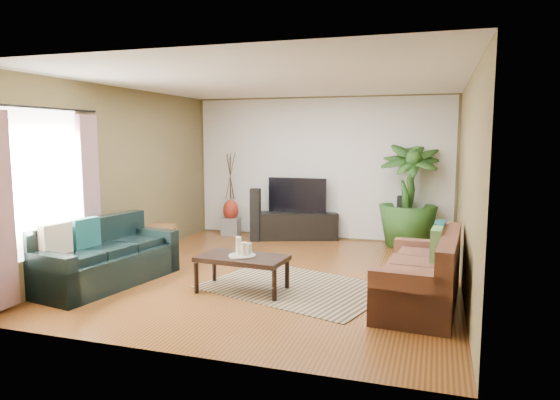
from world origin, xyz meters
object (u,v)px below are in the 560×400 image
at_px(sofa_left, 107,253).
at_px(television, 297,195).
at_px(coffee_table, 242,273).
at_px(vase, 231,210).
at_px(tv_stand, 297,226).
at_px(pedestal, 231,226).
at_px(speaker_left, 255,215).
at_px(side_table, 160,240).
at_px(potted_plant, 408,195).
at_px(sofa_right, 419,269).
at_px(speaker_right, 401,221).

distance_m(sofa_left, television, 3.97).
bearing_deg(coffee_table, vase, 120.20).
distance_m(tv_stand, vase, 1.39).
bearing_deg(tv_stand, vase, 161.06).
height_order(pedestal, vase, vase).
xyz_separation_m(tv_stand, speaker_left, (-0.70, -0.41, 0.24)).
xyz_separation_m(tv_stand, side_table, (-1.86, -1.86, -0.02)).
bearing_deg(side_table, pedestal, 75.19).
distance_m(coffee_table, vase, 3.70).
bearing_deg(pedestal, side_table, -104.81).
bearing_deg(potted_plant, side_table, -154.78).
relative_size(tv_stand, side_table, 3.22).
distance_m(tv_stand, side_table, 2.63).
distance_m(pedestal, side_table, 1.92).
relative_size(coffee_table, potted_plant, 0.60).
height_order(tv_stand, side_table, tv_stand).
relative_size(sofa_left, tv_stand, 1.27).
bearing_deg(vase, pedestal, 0.00).
distance_m(sofa_left, pedestal, 3.61).
height_order(coffee_table, vase, vase).
bearing_deg(vase, coffee_table, -64.59).
bearing_deg(sofa_right, pedestal, -126.18).
height_order(speaker_left, vase, speaker_left).
bearing_deg(tv_stand, speaker_right, -18.94).
bearing_deg(sofa_right, television, -139.14).
distance_m(pedestal, vase, 0.32).
bearing_deg(speaker_left, pedestal, 139.05).
bearing_deg(coffee_table, tv_stand, 98.41).
distance_m(speaker_right, potted_plant, 0.48).
xyz_separation_m(coffee_table, side_table, (-2.08, 1.48, 0.01)).
bearing_deg(pedestal, sofa_right, -40.43).
distance_m(sofa_right, speaker_right, 3.22).
bearing_deg(sofa_right, potted_plant, -169.94).
bearing_deg(speaker_right, speaker_left, -168.43).
bearing_deg(speaker_right, television, -177.22).
height_order(sofa_left, pedestal, sofa_left).
relative_size(sofa_right, speaker_left, 1.86).
relative_size(television, speaker_left, 1.14).
bearing_deg(pedestal, television, 0.00).
height_order(sofa_right, speaker_right, speaker_right).
relative_size(vase, side_table, 0.91).
bearing_deg(speaker_left, vase, 139.05).
bearing_deg(potted_plant, sofa_right, -84.19).
xyz_separation_m(sofa_left, tv_stand, (1.62, 3.59, -0.17)).
bearing_deg(pedestal, coffee_table, -64.59).
height_order(coffee_table, speaker_left, speaker_left).
bearing_deg(coffee_table, speaker_right, 67.32).
height_order(sofa_left, television, television).
distance_m(tv_stand, speaker_left, 0.84).
bearing_deg(television, speaker_left, -149.65).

